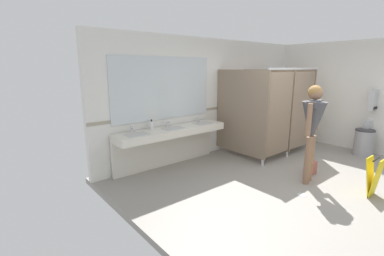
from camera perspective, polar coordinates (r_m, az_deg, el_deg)
ground_plane at (r=5.35m, az=23.77°, el=-10.91°), size 6.09×5.47×0.10m
wall_back at (r=6.46m, az=4.80°, el=6.59°), size 6.09×0.12×2.63m
wall_side_right at (r=7.61m, az=34.47°, el=5.33°), size 0.12×5.47×2.63m
wall_back_tile_band at (r=6.45m, az=5.16°, el=4.19°), size 6.09×0.01×0.06m
vanity_counter at (r=5.46m, az=-4.64°, el=-2.15°), size 2.37×0.52×0.94m
mirror_panel at (r=5.46m, az=-5.97°, el=8.35°), size 2.27×0.02×1.23m
bathroom_stalls at (r=6.59m, az=16.64°, el=3.82°), size 1.88×1.41×1.99m
paper_towel_dispenser_upper at (r=7.49m, az=34.05°, el=4.95°), size 0.40×0.13×0.48m
paper_towel_dispenser_lower at (r=7.59m, az=33.22°, el=0.01°), size 0.38×0.13×0.39m
trash_bin at (r=7.39m, az=32.50°, el=-2.57°), size 0.41×0.41×0.61m
person_standing at (r=5.02m, az=24.14°, el=1.16°), size 0.58×0.48×1.71m
handbag at (r=5.66m, az=23.73°, el=-7.65°), size 0.26×0.14×0.38m
soap_dispenser at (r=5.26m, az=-8.53°, el=0.60°), size 0.07×0.07×0.20m
wet_floor_sign at (r=5.14m, az=33.98°, el=-8.54°), size 0.28×0.19×0.63m
floor_drain_cover at (r=4.78m, az=22.22°, el=-12.91°), size 0.14×0.14×0.01m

